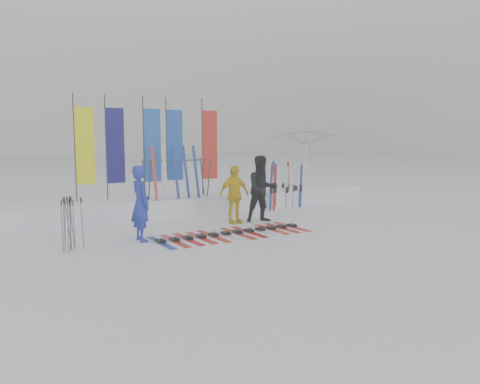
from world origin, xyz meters
TOP-DOWN VIEW (x-y plane):
  - ground at (0.00, 0.00)m, footprint 120.00×120.00m
  - snow_bank at (0.00, 4.60)m, footprint 14.00×1.60m
  - person_blue at (-2.73, 1.37)m, footprint 0.46×0.69m
  - person_black at (1.24, 2.07)m, footprint 1.10×0.95m
  - person_yellow at (0.38, 2.24)m, footprint 1.03×0.48m
  - tent_canopy at (5.45, 5.16)m, footprint 3.23×3.29m
  - ski_row at (-0.46, 0.91)m, footprint 4.07×1.68m
  - pole_cluster at (-4.41, 1.25)m, footprint 0.53×0.64m
  - feather_flags at (-1.25, 4.84)m, footprint 4.67×0.24m
  - ski_rack at (-0.56, 4.20)m, footprint 2.04×0.80m
  - upright_skis at (3.24, 4.03)m, footprint 1.56×1.20m

SIDE VIEW (x-z plane):
  - ground at x=0.00m, z-range 0.00..0.00m
  - ski_row at x=-0.46m, z-range 0.00..0.07m
  - snow_bank at x=0.00m, z-range 0.00..0.60m
  - pole_cluster at x=-4.41m, z-range -0.03..1.22m
  - upright_skis at x=3.24m, z-range -0.05..1.63m
  - person_yellow at x=0.38m, z-range 0.00..1.71m
  - person_blue at x=-2.73m, z-range 0.00..1.84m
  - person_black at x=1.24m, z-range 0.00..1.97m
  - ski_rack at x=-0.56m, z-range 0.77..2.00m
  - tent_canopy at x=5.45m, z-range 0.00..2.91m
  - feather_flags at x=-1.25m, z-range 0.64..3.84m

